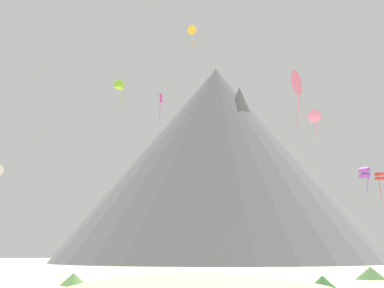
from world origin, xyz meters
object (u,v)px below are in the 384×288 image
(bush_low_patch, at_px, (323,282))
(kite_violet_low, at_px, (365,173))
(rock_massif, at_px, (221,167))
(kite_gold_high, at_px, (192,30))
(kite_rainbow_mid, at_px, (295,83))
(kite_magenta_high, at_px, (161,102))
(kite_lime_mid, at_px, (119,85))
(bush_ridge_crest, at_px, (74,280))
(kite_pink_mid, at_px, (314,117))
(kite_red_low, at_px, (379,177))
(bush_near_left, at_px, (371,273))

(bush_low_patch, relative_size, kite_violet_low, 0.69)
(rock_massif, distance_m, kite_gold_high, 45.62)
(kite_rainbow_mid, xyz_separation_m, kite_magenta_high, (-13.29, 35.18, 8.31))
(kite_rainbow_mid, height_order, kite_lime_mid, kite_lime_mid)
(bush_ridge_crest, bearing_deg, rock_massif, 78.30)
(kite_pink_mid, bearing_deg, rock_massif, 109.07)
(bush_low_patch, bearing_deg, bush_ridge_crest, 172.94)
(bush_low_patch, xyz_separation_m, rock_massif, (2.19, 87.26, 21.24))
(bush_ridge_crest, bearing_deg, kite_pink_mid, 46.80)
(rock_massif, bearing_deg, kite_lime_mid, -112.14)
(kite_pink_mid, bearing_deg, kite_gold_high, 140.22)
(bush_ridge_crest, bearing_deg, kite_violet_low, 35.70)
(kite_red_low, distance_m, kite_gold_high, 37.24)
(kite_magenta_high, bearing_deg, kite_gold_high, -40.35)
(bush_near_left, relative_size, rock_massif, 0.03)
(rock_massif, distance_m, kite_red_low, 46.19)
(bush_near_left, bearing_deg, kite_magenta_high, 116.82)
(rock_massif, height_order, kite_gold_high, rock_massif)
(kite_red_low, bearing_deg, kite_gold_high, -12.64)
(kite_gold_high, relative_size, kite_pink_mid, 0.82)
(bush_low_patch, bearing_deg, bush_near_left, 57.70)
(bush_low_patch, relative_size, bush_near_left, 0.73)
(kite_violet_low, bearing_deg, bush_near_left, -70.53)
(kite_violet_low, distance_m, kite_rainbow_mid, 13.71)
(bush_ridge_crest, relative_size, bush_low_patch, 1.16)
(bush_ridge_crest, distance_m, kite_gold_high, 57.20)
(kite_red_low, bearing_deg, bush_low_patch, 47.96)
(bush_near_left, relative_size, kite_rainbow_mid, 0.49)
(kite_gold_high, xyz_separation_m, kite_magenta_high, (-4.97, 3.38, -10.94))
(bush_low_patch, height_order, kite_lime_mid, kite_lime_mid)
(bush_near_left, bearing_deg, kite_gold_high, 112.19)
(bush_ridge_crest, height_order, rock_massif, rock_massif)
(bush_ridge_crest, distance_m, bush_near_left, 24.87)
(bush_ridge_crest, xyz_separation_m, kite_violet_low, (26.41, 18.98, 9.95))
(bush_near_left, bearing_deg, bush_low_patch, -122.30)
(bush_near_left, distance_m, kite_lime_mid, 45.26)
(bush_low_patch, height_order, bush_near_left, bush_near_left)
(kite_red_low, distance_m, kite_violet_low, 28.69)
(bush_ridge_crest, bearing_deg, kite_rainbow_mid, 32.86)
(bush_ridge_crest, relative_size, kite_pink_mid, 0.48)
(kite_gold_high, height_order, kite_violet_low, kite_gold_high)
(bush_ridge_crest, height_order, bush_low_patch, bush_ridge_crest)
(kite_violet_low, relative_size, kite_magenta_high, 0.61)
(bush_low_patch, distance_m, kite_rainbow_mid, 21.82)
(kite_pink_mid, height_order, kite_magenta_high, kite_magenta_high)
(kite_magenta_high, bearing_deg, kite_rainbow_mid, -75.45)
(bush_ridge_crest, height_order, kite_lime_mid, kite_lime_mid)
(bush_ridge_crest, height_order, bush_near_left, bush_near_left)
(bush_near_left, relative_size, kite_red_low, 0.56)
(bush_low_patch, bearing_deg, kite_lime_mid, 112.98)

